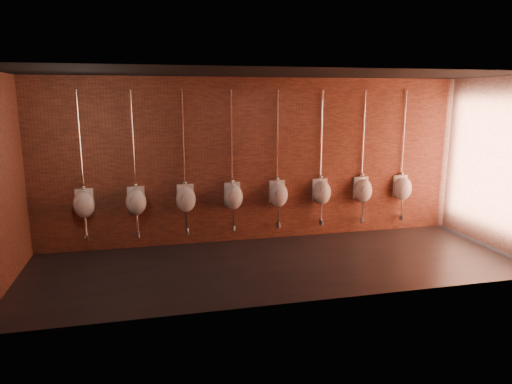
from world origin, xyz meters
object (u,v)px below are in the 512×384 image
urinal_1 (136,201)px  urinal_2 (186,199)px  urinal_0 (84,204)px  urinal_4 (278,194)px  urinal_5 (322,192)px  urinal_6 (363,190)px  urinal_7 (403,188)px  urinal_3 (233,196)px

urinal_1 → urinal_2: same height
urinal_2 → urinal_0: bearing=180.0°
urinal_1 → urinal_0: bearing=180.0°
urinal_4 → urinal_5: size_ratio=1.00×
urinal_1 → urinal_4: (2.74, 0.00, 0.00)m
urinal_6 → urinal_7: bearing=0.0°
urinal_1 → urinal_3: size_ratio=1.00×
urinal_0 → urinal_3: 2.74m
urinal_0 → urinal_3: size_ratio=1.00×
urinal_2 → urinal_5: (2.74, 0.00, 0.00)m
urinal_1 → urinal_3: same height
urinal_0 → urinal_2: size_ratio=1.00×
urinal_1 → urinal_6: bearing=0.0°
urinal_3 → urinal_7: same height
urinal_4 → urinal_5: 0.91m
urinal_3 → urinal_5: 1.83m
urinal_4 → urinal_2: bearing=180.0°
urinal_0 → urinal_3: (2.74, 0.00, 0.00)m
urinal_1 → urinal_5: 3.66m
urinal_5 → urinal_6: (0.91, 0.00, 0.00)m
urinal_2 → urinal_7: (4.57, 0.00, 0.00)m
urinal_0 → urinal_5: 4.57m
urinal_6 → urinal_7: same height
urinal_4 → urinal_7: same height
urinal_3 → urinal_5: bearing=0.0°
urinal_0 → urinal_1: size_ratio=1.00×
urinal_1 → urinal_3: bearing=0.0°
urinal_1 → urinal_7: size_ratio=1.00×
urinal_0 → urinal_7: (6.40, 0.00, 0.00)m
urinal_2 → urinal_1: bearing=180.0°
urinal_1 → urinal_2: size_ratio=1.00×
urinal_6 → urinal_1: bearing=180.0°
urinal_3 → urinal_2: bearing=180.0°
urinal_5 → urinal_6: same height
urinal_5 → urinal_0: bearing=180.0°
urinal_0 → urinal_5: same height
urinal_0 → urinal_2: (1.83, 0.00, 0.00)m
urinal_2 → urinal_6: bearing=0.0°
urinal_0 → urinal_5: size_ratio=1.00×
urinal_0 → urinal_2: same height
urinal_2 → urinal_3: same height
urinal_3 → urinal_4: size_ratio=1.00×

